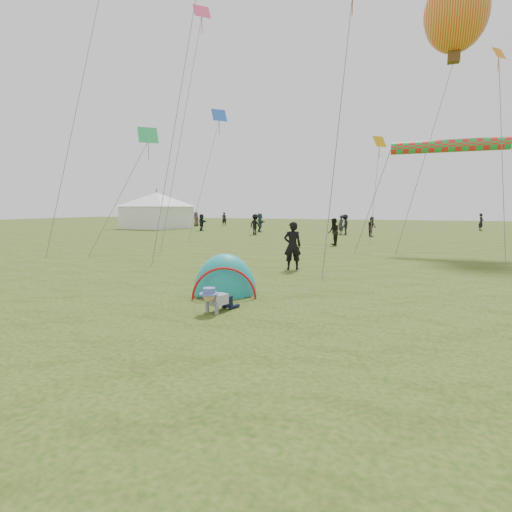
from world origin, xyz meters
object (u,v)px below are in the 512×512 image
(event_marquee, at_px, (157,209))
(balloon_kite, at_px, (456,18))
(popup_tent, at_px, (225,294))
(crawling_toddler, at_px, (216,299))
(standing_adult, at_px, (292,246))

(event_marquee, height_order, balloon_kite, balloon_kite)
(event_marquee, distance_m, balloon_kite, 32.63)
(event_marquee, bearing_deg, popup_tent, -47.63)
(crawling_toddler, bearing_deg, standing_adult, 108.28)
(crawling_toddler, bearing_deg, event_marquee, 144.27)
(balloon_kite, bearing_deg, standing_adult, -117.61)
(popup_tent, bearing_deg, balloon_kite, 45.01)
(popup_tent, bearing_deg, standing_adult, 60.66)
(popup_tent, relative_size, balloon_kite, 0.47)
(standing_adult, distance_m, balloon_kite, 17.64)
(popup_tent, xyz_separation_m, standing_adult, (0.52, 4.86, 0.91))
(crawling_toddler, height_order, popup_tent, popup_tent)
(popup_tent, bearing_deg, crawling_toddler, -93.58)
(crawling_toddler, height_order, balloon_kite, balloon_kite)
(event_marquee, bearing_deg, standing_adult, -41.60)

